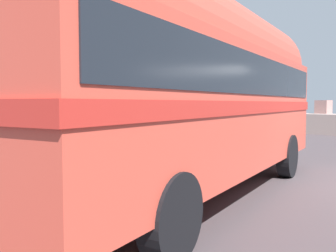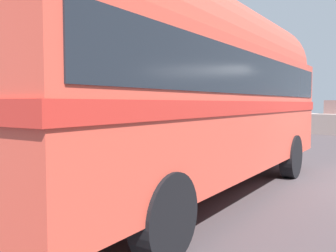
{
  "view_description": "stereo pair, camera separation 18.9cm",
  "coord_description": "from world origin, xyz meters",
  "views": [
    {
      "loc": [
        1.79,
        -8.24,
        1.7
      ],
      "look_at": [
        -2.87,
        -3.9,
        1.3
      ],
      "focal_mm": 39.48,
      "sensor_mm": 36.0,
      "label": 1
    },
    {
      "loc": [
        1.92,
        -8.1,
        1.7
      ],
      "look_at": [
        -2.87,
        -3.9,
        1.3
      ],
      "focal_mm": 39.48,
      "sensor_mm": 36.0,
      "label": 2
    }
  ],
  "objects": [
    {
      "name": "second_coach",
      "position": [
        -6.68,
        -2.12,
        2.05
      ],
      "size": [
        3.59,
        8.83,
        3.7
      ],
      "rotation": [
        0.0,
        0.0,
        0.14
      ],
      "color": "black",
      "rests_on": "ground"
    },
    {
      "name": "vintage_coach",
      "position": [
        -2.78,
        -3.4,
        2.05
      ],
      "size": [
        4.71,
        8.91,
        3.7
      ],
      "rotation": [
        0.0,
        0.0,
        0.28
      ],
      "color": "black",
      "rests_on": "ground"
    }
  ]
}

